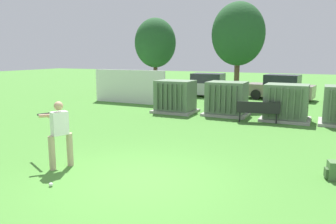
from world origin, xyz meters
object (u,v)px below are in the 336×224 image
transformer_mid_east (286,103)px  sports_ball (51,185)px  park_bench (258,110)px  parked_car_leftmost (137,82)px  transformer_mid_west (227,99)px  parked_car_left_of_center (206,86)px  parked_car_right_of_center (280,88)px  backpack (332,171)px  batter (59,131)px  transformer_west (175,97)px

transformer_mid_east → sports_ball: size_ratio=23.33×
park_bench → parked_car_leftmost: (-10.82, 8.10, 0.22)m
parked_car_leftmost → transformer_mid_west: bearing=-37.2°
parked_car_left_of_center → parked_car_right_of_center: (4.86, 0.64, 0.00)m
sports_ball → park_bench: bearing=72.4°
sports_ball → parked_car_right_of_center: bearing=80.8°
transformer_mid_west → backpack: 8.42m
transformer_mid_east → batter: 10.12m
transformer_west → transformer_mid_east: (5.31, 0.15, 0.00)m
transformer_mid_west → parked_car_left_of_center: bearing=116.6°
transformer_west → park_bench: 4.38m
parked_car_leftmost → parked_car_right_of_center: size_ratio=1.00×
batter → parked_car_left_of_center: size_ratio=0.41×
transformer_mid_east → backpack: 7.16m
backpack → batter: bearing=-161.9°
backpack → transformer_mid_east: bearing=104.2°
sports_ball → parked_car_left_of_center: (-2.06, 16.69, 0.71)m
park_bench → parked_car_right_of_center: 8.24m
transformer_west → transformer_mid_east: size_ratio=1.00×
transformer_west → batter: (0.69, -8.85, 0.19)m
backpack → parked_car_leftmost: 19.54m
transformer_mid_west → transformer_mid_east: same height
transformer_west → parked_car_right_of_center: bearing=60.3°
parked_car_right_of_center → transformer_west: bearing=-119.7°
transformer_mid_east → batter: batter is taller
transformer_west → parked_car_leftmost: bearing=132.0°
batter → transformer_mid_west: bearing=78.4°
sports_ball → parked_car_right_of_center: (2.81, 17.33, 0.71)m
backpack → parked_car_right_of_center: 14.46m
transformer_mid_east → parked_car_left_of_center: same height
transformer_mid_west → batter: (-1.89, -9.17, 0.19)m
transformer_mid_east → park_bench: size_ratio=1.14×
transformer_mid_west → parked_car_right_of_center: 7.26m
batter → parked_car_right_of_center: size_ratio=0.40×
parked_car_right_of_center → parked_car_leftmost: bearing=-179.2°
transformer_mid_west → sports_ball: size_ratio=23.33×
sports_ball → transformer_mid_west: bearing=83.5°
transformer_mid_east → sports_ball: bearing=-111.1°
transformer_mid_west → parked_car_right_of_center: bearing=76.9°
transformer_mid_east → backpack: size_ratio=4.77×
transformer_west → sports_ball: transformer_west is taller
transformer_west → transformer_mid_west: bearing=7.2°
sports_ball → parked_car_left_of_center: size_ratio=0.02×
transformer_mid_east → parked_car_leftmost: size_ratio=0.48×
transformer_west → park_bench: transformer_west is taller
park_bench → parked_car_left_of_center: (-4.93, 7.60, 0.22)m
transformer_mid_west → sports_ball: 10.35m
transformer_west → parked_car_leftmost: 9.76m
transformer_mid_west → transformer_mid_east: bearing=-3.7°
transformer_mid_east → park_bench: (-1.03, -1.00, -0.25)m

